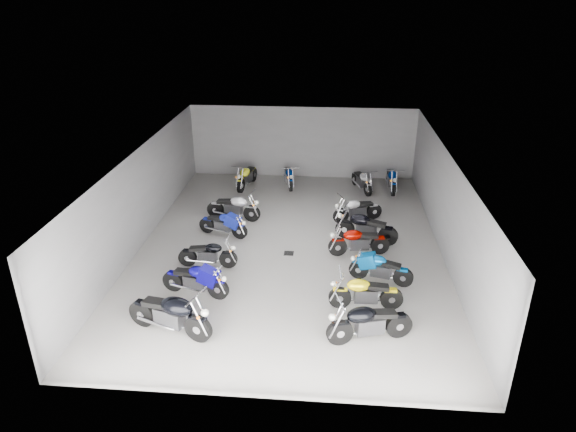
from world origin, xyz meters
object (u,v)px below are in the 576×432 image
(motorcycle_left_f, at_px, (234,207))
(motorcycle_right_e, at_px, (366,227))
(motorcycle_right_c, at_px, (380,268))
(motorcycle_back_c, at_px, (289,176))
(motorcycle_back_b, at_px, (247,176))
(motorcycle_back_e, at_px, (362,180))
(motorcycle_left_e, at_px, (224,224))
(motorcycle_right_f, at_px, (357,209))
(motorcycle_right_b, at_px, (365,293))
(motorcycle_back_f, at_px, (392,179))
(drain_grate, at_px, (289,253))
(motorcycle_left_b, at_px, (196,280))
(motorcycle_right_a, at_px, (369,323))
(motorcycle_right_d, at_px, (358,241))
(motorcycle_left_c, at_px, (208,254))
(motorcycle_left_a, at_px, (170,314))

(motorcycle_left_f, distance_m, motorcycle_right_e, 4.99)
(motorcycle_right_e, bearing_deg, motorcycle_right_c, -157.25)
(motorcycle_left_f, height_order, motorcycle_back_c, motorcycle_left_f)
(motorcycle_back_b, height_order, motorcycle_back_e, motorcycle_back_b)
(motorcycle_back_b, bearing_deg, motorcycle_left_e, 101.75)
(motorcycle_right_f, relative_size, motorcycle_back_b, 0.89)
(motorcycle_back_c, bearing_deg, motorcycle_back_b, -2.79)
(motorcycle_right_b, xyz_separation_m, motorcycle_back_e, (0.35, 8.82, -0.03))
(motorcycle_left_e, distance_m, motorcycle_right_b, 6.19)
(motorcycle_right_e, xyz_separation_m, motorcycle_back_f, (1.38, 4.96, -0.03))
(motorcycle_left_f, bearing_deg, motorcycle_left_e, 4.71)
(motorcycle_right_b, distance_m, motorcycle_back_c, 9.54)
(motorcycle_left_e, relative_size, motorcycle_right_e, 0.85)
(drain_grate, xyz_separation_m, motorcycle_left_b, (-2.41, -2.65, 0.48))
(motorcycle_right_a, distance_m, motorcycle_right_d, 4.45)
(motorcycle_right_e, bearing_deg, motorcycle_back_e, 15.33)
(motorcycle_right_f, relative_size, motorcycle_back_c, 0.97)
(motorcycle_left_c, xyz_separation_m, motorcycle_right_e, (4.96, 2.17, 0.07))
(drain_grate, xyz_separation_m, motorcycle_right_c, (2.82, -1.53, 0.45))
(motorcycle_left_b, xyz_separation_m, motorcycle_right_d, (4.66, 2.78, -0.00))
(drain_grate, height_order, motorcycle_left_c, motorcycle_left_c)
(drain_grate, height_order, motorcycle_right_b, motorcycle_right_b)
(motorcycle_back_f, bearing_deg, drain_grate, 56.12)
(motorcycle_right_a, bearing_deg, motorcycle_left_f, 17.72)
(motorcycle_left_b, bearing_deg, motorcycle_left_c, -166.54)
(motorcycle_right_d, bearing_deg, motorcycle_left_f, 51.75)
(motorcycle_left_c, bearing_deg, motorcycle_back_e, 144.25)
(motorcycle_right_e, distance_m, motorcycle_back_c, 5.92)
(motorcycle_back_c, bearing_deg, motorcycle_right_a, 93.50)
(motorcycle_right_b, distance_m, motorcycle_back_e, 8.82)
(motorcycle_right_c, distance_m, motorcycle_right_d, 1.75)
(motorcycle_left_a, distance_m, motorcycle_back_c, 10.85)
(motorcycle_right_a, bearing_deg, motorcycle_right_d, -15.11)
(motorcycle_right_a, bearing_deg, motorcycle_left_a, 75.37)
(drain_grate, height_order, motorcycle_back_b, motorcycle_back_b)
(motorcycle_right_e, relative_size, motorcycle_back_e, 1.16)
(motorcycle_left_c, distance_m, motorcycle_back_c, 7.50)
(motorcycle_left_c, height_order, motorcycle_right_e, motorcycle_right_e)
(motorcycle_left_f, distance_m, motorcycle_back_f, 7.12)
(motorcycle_back_f, bearing_deg, motorcycle_right_c, 80.70)
(drain_grate, relative_size, motorcycle_right_a, 0.15)
(motorcycle_left_b, relative_size, motorcycle_right_f, 1.09)
(motorcycle_left_c, relative_size, motorcycle_right_c, 0.99)
(motorcycle_back_b, xyz_separation_m, motorcycle_back_c, (1.81, 0.28, -0.04))
(motorcycle_right_d, relative_size, motorcycle_back_e, 1.10)
(motorcycle_left_f, xyz_separation_m, motorcycle_back_e, (4.91, 3.37, -0.04))
(drain_grate, relative_size, motorcycle_right_f, 0.17)
(motorcycle_left_c, relative_size, motorcycle_right_e, 0.88)
(motorcycle_right_e, xyz_separation_m, motorcycle_back_b, (-4.85, 4.80, -0.02))
(motorcycle_back_b, bearing_deg, motorcycle_right_e, 147.83)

